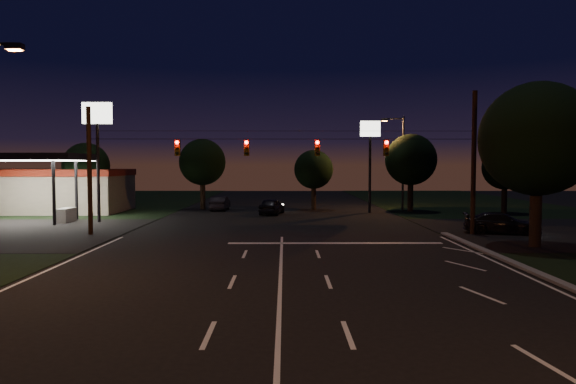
{
  "coord_description": "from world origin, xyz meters",
  "views": [
    {
      "loc": [
        0.16,
        -17.02,
        4.37
      ],
      "look_at": [
        0.34,
        9.18,
        3.0
      ],
      "focal_mm": 32.0,
      "sensor_mm": 36.0,
      "label": 1
    }
  ],
  "objects_px": {
    "car_oncoming_a": "(272,206)",
    "car_oncoming_b": "(220,203)",
    "utility_pole_right": "(472,235)",
    "car_cross": "(502,223)",
    "tree_right_near": "(536,141)"
  },
  "relations": [
    {
      "from": "utility_pole_right",
      "to": "tree_right_near",
      "type": "height_order",
      "value": "tree_right_near"
    },
    {
      "from": "utility_pole_right",
      "to": "car_oncoming_b",
      "type": "xyz_separation_m",
      "value": [
        -18.11,
        17.62,
        0.69
      ]
    },
    {
      "from": "utility_pole_right",
      "to": "tree_right_near",
      "type": "relative_size",
      "value": 1.03
    },
    {
      "from": "utility_pole_right",
      "to": "car_oncoming_a",
      "type": "relative_size",
      "value": 2.12
    },
    {
      "from": "utility_pole_right",
      "to": "car_oncoming_b",
      "type": "distance_m",
      "value": 25.28
    },
    {
      "from": "utility_pole_right",
      "to": "tree_right_near",
      "type": "distance_m",
      "value": 7.61
    },
    {
      "from": "car_oncoming_b",
      "to": "car_cross",
      "type": "height_order",
      "value": "car_oncoming_b"
    },
    {
      "from": "tree_right_near",
      "to": "car_oncoming_b",
      "type": "distance_m",
      "value": 30.25
    },
    {
      "from": "utility_pole_right",
      "to": "car_oncoming_b",
      "type": "bearing_deg",
      "value": 135.78
    },
    {
      "from": "car_oncoming_a",
      "to": "car_oncoming_b",
      "type": "distance_m",
      "value": 6.59
    },
    {
      "from": "tree_right_near",
      "to": "car_oncoming_b",
      "type": "bearing_deg",
      "value": 131.17
    },
    {
      "from": "car_oncoming_a",
      "to": "car_cross",
      "type": "relative_size",
      "value": 0.91
    },
    {
      "from": "utility_pole_right",
      "to": "car_cross",
      "type": "distance_m",
      "value": 2.08
    },
    {
      "from": "utility_pole_right",
      "to": "car_cross",
      "type": "bearing_deg",
      "value": 7.89
    },
    {
      "from": "car_oncoming_a",
      "to": "car_oncoming_b",
      "type": "relative_size",
      "value": 1.02
    }
  ]
}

